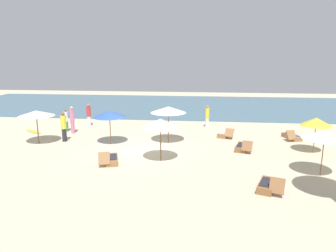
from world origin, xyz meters
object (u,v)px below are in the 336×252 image
object	(u,v)px
umbrella_0	(168,110)
umbrella_4	(110,114)
umbrella_1	(161,123)
umbrella_3	(36,113)
lounger_2	(268,185)
person_1	(72,119)
person_0	(64,126)
person_2	(207,116)
umbrella_2	(316,122)
lounger_3	(225,134)
surfboard	(34,131)
lounger_4	(111,159)
lounger_1	(242,147)
lounger_5	(292,137)
person_4	(66,120)
person_3	(89,115)
umbrella_5	(325,135)

from	to	relation	value
umbrella_0	umbrella_4	world-z (taller)	umbrella_0
umbrella_1	umbrella_3	bearing A→B (deg)	162.83
umbrella_4	lounger_2	world-z (taller)	umbrella_4
umbrella_4	person_1	size ratio (longest dim) A/B	1.10
person_1	person_0	bearing A→B (deg)	-81.51
umbrella_3	person_2	bearing A→B (deg)	27.75
umbrella_4	umbrella_2	bearing A→B (deg)	-2.96
lounger_3	person_0	xyz separation A→B (m)	(-10.38, -2.33, 0.80)
umbrella_3	umbrella_4	world-z (taller)	umbrella_4
umbrella_2	person_1	size ratio (longest dim) A/B	1.06
surfboard	person_1	bearing A→B (deg)	-1.11
umbrella_1	umbrella_3	distance (m)	8.45
lounger_3	lounger_4	world-z (taller)	lounger_4
lounger_4	person_1	world-z (taller)	person_1
lounger_1	lounger_5	world-z (taller)	lounger_5
lounger_1	lounger_5	bearing A→B (deg)	38.31
umbrella_3	lounger_1	world-z (taller)	umbrella_3
lounger_4	person_4	xyz separation A→B (m)	(-5.14, 6.28, 0.66)
lounger_2	person_1	bearing A→B (deg)	144.85
umbrella_1	umbrella_4	bearing A→B (deg)	140.68
umbrella_0	lounger_2	distance (m)	8.42
person_1	person_4	world-z (taller)	person_1
person_0	lounger_3	bearing A→B (deg)	12.64
umbrella_1	surfboard	world-z (taller)	umbrella_1
lounger_2	umbrella_0	bearing A→B (deg)	126.14
umbrella_2	person_0	distance (m)	15.16
umbrella_4	lounger_2	bearing A→B (deg)	-35.46
umbrella_1	lounger_4	bearing A→B (deg)	-167.63
lounger_4	lounger_5	size ratio (longest dim) A/B	1.00
umbrella_2	lounger_1	world-z (taller)	umbrella_2
lounger_5	person_3	distance (m)	14.94
umbrella_5	lounger_5	bearing A→B (deg)	86.09
umbrella_4	person_1	bearing A→B (deg)	145.63
umbrella_1	person_3	bearing A→B (deg)	130.90
person_0	surfboard	bearing A→B (deg)	146.93
umbrella_3	person_3	bearing A→B (deg)	74.92
umbrella_5	lounger_1	size ratio (longest dim) A/B	1.18
lounger_5	surfboard	bearing A→B (deg)	179.73
person_2	person_3	world-z (taller)	person_3
umbrella_1	umbrella_5	distance (m)	7.71
umbrella_0	umbrella_4	xyz separation A→B (m)	(-3.57, -0.63, -0.22)
lounger_2	lounger_5	xyz separation A→B (m)	(3.19, 8.31, -0.00)
person_1	person_3	xyz separation A→B (m)	(0.31, 2.45, -0.12)
umbrella_2	umbrella_5	xyz separation A→B (m)	(-0.84, -3.51, 0.11)
person_3	surfboard	distance (m)	4.16
umbrella_1	umbrella_5	size ratio (longest dim) A/B	1.07
umbrella_0	umbrella_5	xyz separation A→B (m)	(7.57, -4.76, -0.20)
umbrella_3	surfboard	bearing A→B (deg)	124.01
umbrella_0	umbrella_1	bearing A→B (deg)	-90.54
person_0	umbrella_2	bearing A→B (deg)	-3.32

